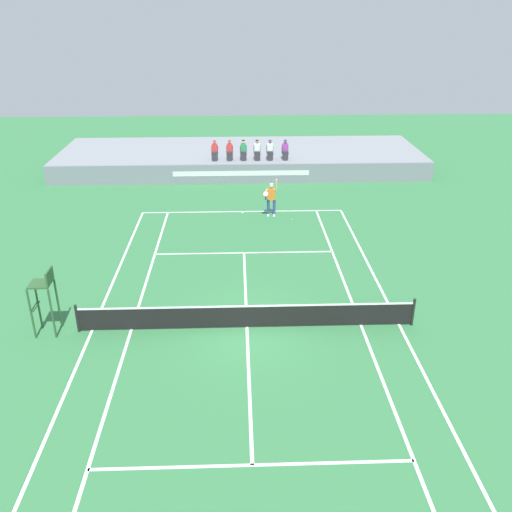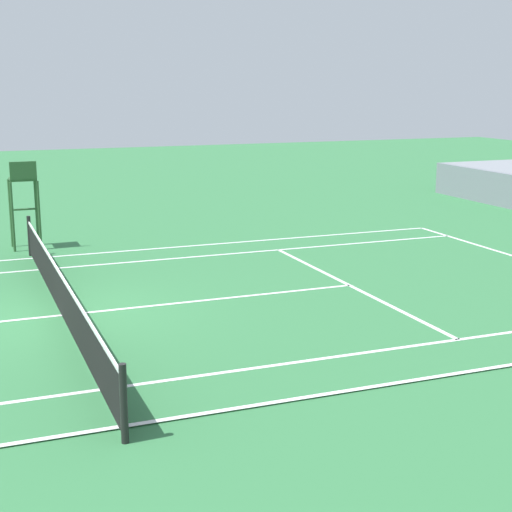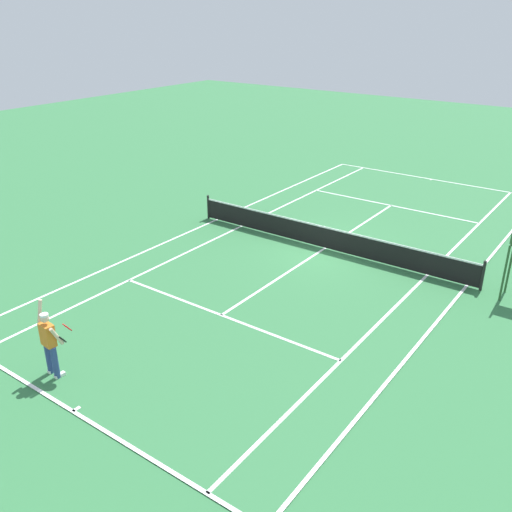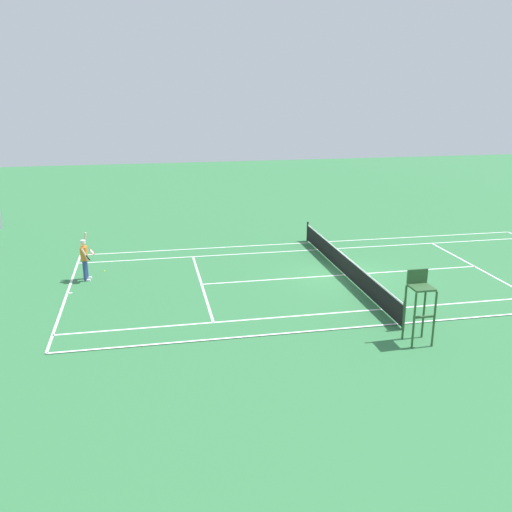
{
  "view_description": "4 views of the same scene",
  "coord_description": "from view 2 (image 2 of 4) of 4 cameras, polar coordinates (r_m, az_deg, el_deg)",
  "views": [
    {
      "loc": [
        -0.28,
        -16.64,
        10.62
      ],
      "look_at": [
        0.47,
        3.94,
        1.0
      ],
      "focal_mm": 38.45,
      "sensor_mm": 36.0,
      "label": 1
    },
    {
      "loc": [
        15.17,
        -1.81,
        4.52
      ],
      "look_at": [
        0.47,
        3.94,
        1.0
      ],
      "focal_mm": 54.86,
      "sensor_mm": 36.0,
      "label": 2
    },
    {
      "loc": [
        -9.56,
        17.81,
        8.64
      ],
      "look_at": [
        0.47,
        3.94,
        1.0
      ],
      "focal_mm": 39.13,
      "sensor_mm": 36.0,
      "label": 3
    },
    {
      "loc": [
        -22.6,
        8.5,
        8.14
      ],
      "look_at": [
        0.47,
        3.94,
        1.0
      ],
      "focal_mm": 39.53,
      "sensor_mm": 36.0,
      "label": 4
    }
  ],
  "objects": [
    {
      "name": "umpire_chair",
      "position": [
        22.36,
        -16.58,
        4.43
      ],
      "size": [
        0.77,
        0.77,
        2.44
      ],
      "color": "#2D562D",
      "rests_on": "ground"
    },
    {
      "name": "court",
      "position": [
        15.93,
        -14.0,
        -4.26
      ],
      "size": [
        11.08,
        23.88,
        0.03
      ],
      "color": "#337542",
      "rests_on": "ground"
    },
    {
      "name": "net",
      "position": [
        15.79,
        -14.09,
        -2.48
      ],
      "size": [
        11.98,
        0.1,
        1.07
      ],
      "color": "black",
      "rests_on": "ground"
    },
    {
      "name": "ground_plane",
      "position": [
        15.93,
        -13.99,
        -4.3
      ],
      "size": [
        80.0,
        80.0,
        0.0
      ],
      "primitive_type": "plane",
      "color": "#337542"
    }
  ]
}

